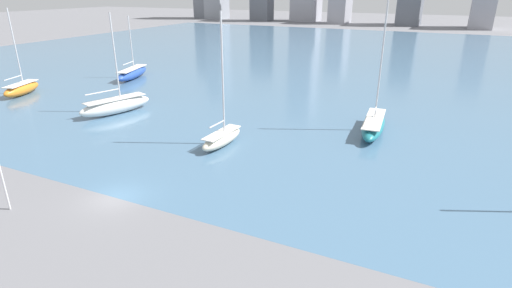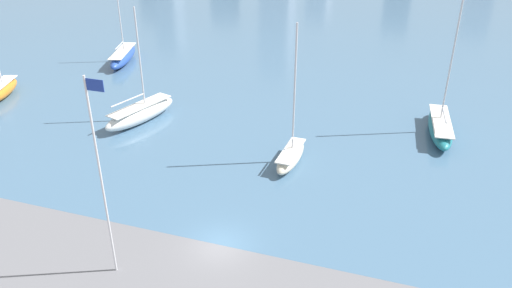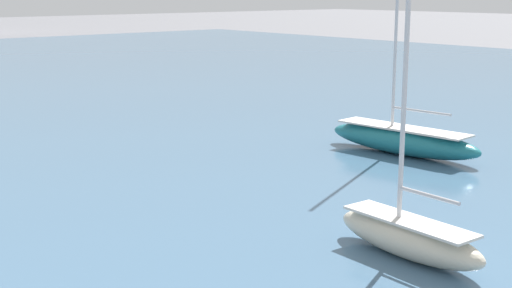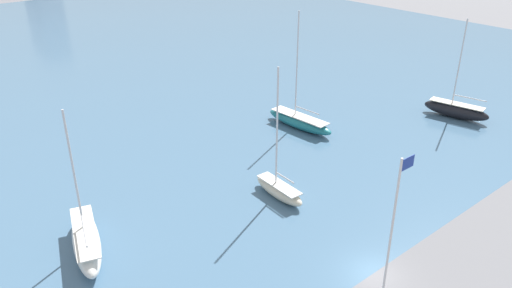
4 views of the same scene
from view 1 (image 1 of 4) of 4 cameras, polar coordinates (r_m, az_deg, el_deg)
ground_plane at (r=32.59m, az=-19.42°, el=-7.27°), size 500.00×500.00×0.00m
harbor_water at (r=93.29m, az=12.36°, el=11.71°), size 180.00×140.00×0.00m
sailboat_blue at (r=74.49m, az=-17.25°, el=9.65°), size 5.01×10.39×10.58m
sailboat_teal at (r=45.89m, az=16.45°, el=2.70°), size 3.04×10.26×14.60m
sailboat_cream at (r=40.48m, az=-4.90°, el=0.98°), size 2.00×6.55×13.02m
sailboat_white at (r=53.89m, az=-19.38°, el=5.24°), size 4.89×9.75×12.29m
sailboat_orange at (r=69.59m, az=-30.49°, el=6.87°), size 4.30×7.58×12.37m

